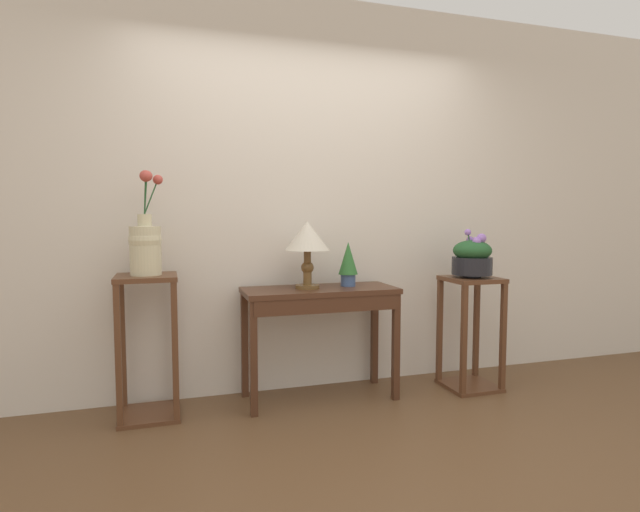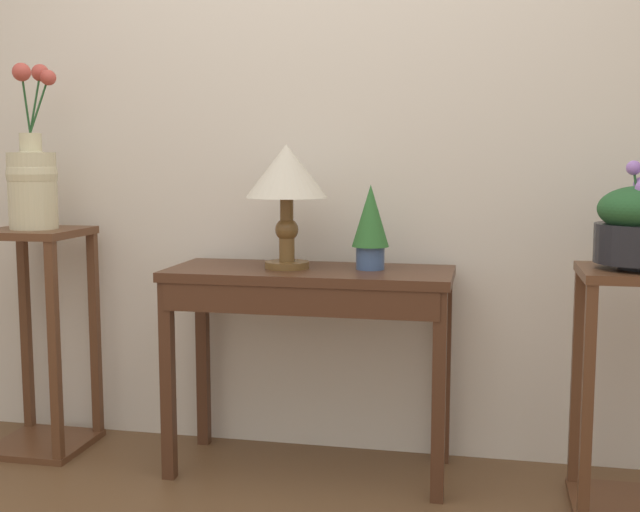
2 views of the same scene
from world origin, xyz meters
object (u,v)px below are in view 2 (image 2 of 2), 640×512
object	(u,v)px
flower_vase_tall_left	(32,178)
pedestal_stand_right	(632,392)
potted_plant_on_console	(370,223)
table_lamp	(287,178)
pedestal_stand_left	(39,340)
console_table	(308,302)

from	to	relation	value
flower_vase_tall_left	pedestal_stand_right	world-z (taller)	flower_vase_tall_left
potted_plant_on_console	table_lamp	bearing A→B (deg)	-173.86
pedestal_stand_left	pedestal_stand_right	bearing A→B (deg)	-3.33
table_lamp	pedestal_stand_left	size ratio (longest dim) A/B	0.51
potted_plant_on_console	pedestal_stand_right	distance (m)	1.05
flower_vase_tall_left	pedestal_stand_right	distance (m)	2.33
potted_plant_on_console	pedestal_stand_right	size ratio (longest dim) A/B	0.38
potted_plant_on_console	pedestal_stand_right	world-z (taller)	potted_plant_on_console
table_lamp	potted_plant_on_console	distance (m)	0.35
pedestal_stand_right	pedestal_stand_left	bearing A→B (deg)	176.67
table_lamp	pedestal_stand_left	xyz separation A→B (m)	(-1.03, 0.01, -0.65)
console_table	flower_vase_tall_left	world-z (taller)	flower_vase_tall_left
potted_plant_on_console	console_table	bearing A→B (deg)	-165.64
potted_plant_on_console	pedestal_stand_left	bearing A→B (deg)	-178.93
pedestal_stand_left	pedestal_stand_right	size ratio (longest dim) A/B	1.10
pedestal_stand_right	flower_vase_tall_left	bearing A→B (deg)	176.67
potted_plant_on_console	pedestal_stand_left	distance (m)	1.42
pedestal_stand_left	flower_vase_tall_left	bearing A→B (deg)	-0.88
potted_plant_on_console	pedestal_stand_left	xyz separation A→B (m)	(-1.33, -0.02, -0.49)
console_table	flower_vase_tall_left	distance (m)	1.20
table_lamp	pedestal_stand_right	distance (m)	1.39
pedestal_stand_right	console_table	bearing A→B (deg)	174.95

